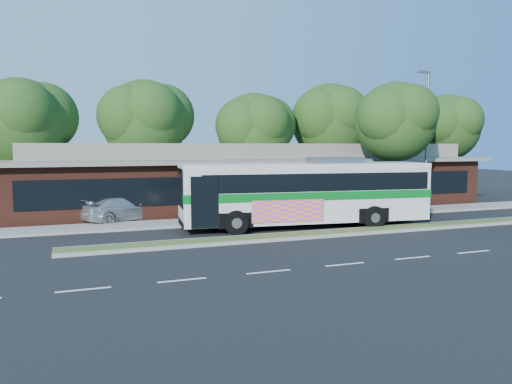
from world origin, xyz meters
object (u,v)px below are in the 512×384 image
sedan (124,209)px  sidewalk_tree (399,120)px  lamp_post (426,136)px  transit_bus (307,189)px

sedan → sidewalk_tree: (16.98, -2.30, 5.20)m
lamp_post → sedan: bearing=172.1°
lamp_post → sedan: (-18.91, 2.62, -4.18)m
lamp_post → sedan: lamp_post is taller
transit_bus → sidewalk_tree: 9.65m
sedan → sidewalk_tree: sidewalk_tree is taller
transit_bus → sedan: size_ratio=2.70×
transit_bus → sedan: bearing=154.1°
lamp_post → sidewalk_tree: (-1.93, 0.32, 1.02)m
sedan → sidewalk_tree: bearing=-119.5°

